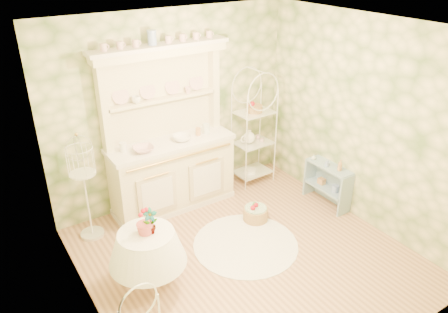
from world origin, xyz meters
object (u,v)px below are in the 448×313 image
bakers_rack (254,128)px  birdcage_stand (85,185)px  kitchen_dresser (170,132)px  side_shelf (327,186)px  round_table (148,260)px  floor_basket (255,214)px

bakers_rack → birdcage_stand: 2.62m
kitchen_dresser → side_shelf: bearing=-31.7°
kitchen_dresser → round_table: 1.85m
kitchen_dresser → floor_basket: 1.61m
side_shelf → round_table: bearing=-168.5°
kitchen_dresser → birdcage_stand: bearing=-176.7°
floor_basket → round_table: bearing=-167.3°
kitchen_dresser → birdcage_stand: kitchen_dresser is taller
bakers_rack → floor_basket: 1.38m
kitchen_dresser → round_table: size_ratio=3.25×
round_table → birdcage_stand: (-0.25, 1.27, 0.40)m
side_shelf → floor_basket: side_shelf is taller
birdcage_stand → round_table: bearing=-79.1°
bakers_rack → floor_basket: (-0.63, -0.93, -0.80)m
kitchen_dresser → bakers_rack: size_ratio=1.27×
side_shelf → birdcage_stand: birdcage_stand is taller
bakers_rack → birdcage_stand: bakers_rack is taller
birdcage_stand → floor_basket: bearing=-23.9°
bakers_rack → round_table: size_ratio=2.55×
kitchen_dresser → floor_basket: (0.76, -0.95, -1.05)m
floor_basket → bakers_rack: bearing=56.0°
side_shelf → round_table: size_ratio=0.93×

